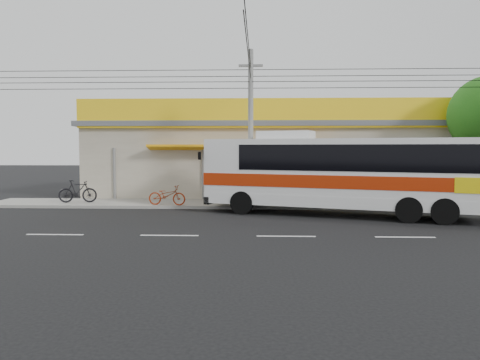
{
  "coord_description": "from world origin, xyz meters",
  "views": [
    {
      "loc": [
        -0.96,
        -18.27,
        3.02
      ],
      "look_at": [
        -1.75,
        2.0,
        1.61
      ],
      "focal_mm": 35.0,
      "sensor_mm": 36.0,
      "label": 1
    }
  ],
  "objects_px": {
    "coach_bus": "(346,170)",
    "utility_pole": "(251,78)",
    "motorbike_red": "(167,195)",
    "motorbike_dark": "(78,191)"
  },
  "relations": [
    {
      "from": "motorbike_red",
      "to": "utility_pole",
      "type": "relative_size",
      "value": 0.06
    },
    {
      "from": "motorbike_red",
      "to": "motorbike_dark",
      "type": "bearing_deg",
      "value": 87.47
    },
    {
      "from": "coach_bus",
      "to": "motorbike_red",
      "type": "bearing_deg",
      "value": -176.94
    },
    {
      "from": "motorbike_red",
      "to": "motorbike_dark",
      "type": "relative_size",
      "value": 0.97
    },
    {
      "from": "coach_bus",
      "to": "motorbike_dark",
      "type": "relative_size",
      "value": 6.34
    },
    {
      "from": "coach_bus",
      "to": "utility_pole",
      "type": "distance_m",
      "value": 6.28
    },
    {
      "from": "coach_bus",
      "to": "utility_pole",
      "type": "xyz_separation_m",
      "value": [
        -4.24,
        1.74,
        4.3
      ]
    },
    {
      "from": "coach_bus",
      "to": "motorbike_red",
      "type": "relative_size",
      "value": 6.55
    },
    {
      "from": "coach_bus",
      "to": "motorbike_red",
      "type": "xyz_separation_m",
      "value": [
        -8.4,
        2.24,
        -1.37
      ]
    },
    {
      "from": "coach_bus",
      "to": "motorbike_red",
      "type": "distance_m",
      "value": 8.8
    }
  ]
}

